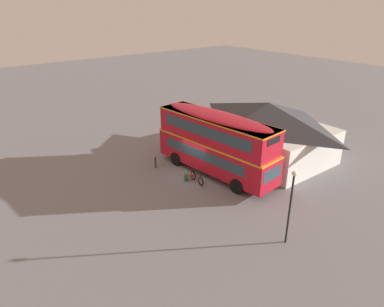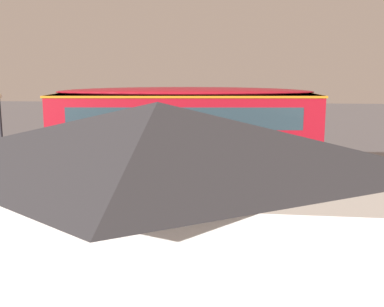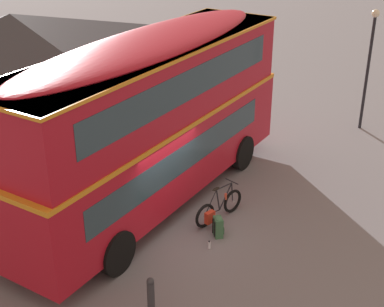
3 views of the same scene
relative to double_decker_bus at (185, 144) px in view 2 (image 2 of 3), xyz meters
name	(u,v)px [view 2 (image 2 of 3)]	position (x,y,z in m)	size (l,w,h in m)	color
ground_plane	(210,203)	(-0.92, -1.15, -2.64)	(120.00, 120.00, 0.00)	slate
double_decker_bus	(185,144)	(0.00, 0.00, 0.00)	(10.41, 3.48, 4.79)	black
touring_bicycle	(185,188)	(0.23, -2.06, -2.27)	(1.76, 0.47, 1.02)	black
backpack_on_ground	(200,187)	(-0.38, -2.50, -2.34)	(0.37, 0.38, 0.58)	#386642
water_bottle_clear_plastic	(214,191)	(-0.97, -2.64, -2.54)	(0.08, 0.08, 0.22)	silver
pub_building	(159,190)	(0.00, 5.78, -0.28)	(10.77, 7.50, 4.63)	silver
street_lamp	(1,130)	(8.73, -2.61, 0.09)	(0.28, 0.28, 4.40)	black
kerb_bollard	(274,182)	(-3.66, -3.08, -2.15)	(0.16, 0.16, 0.97)	#333338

